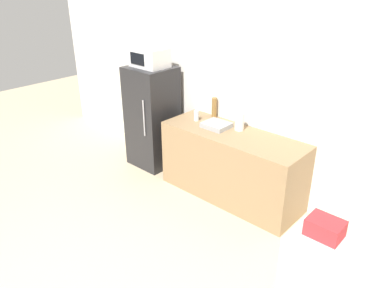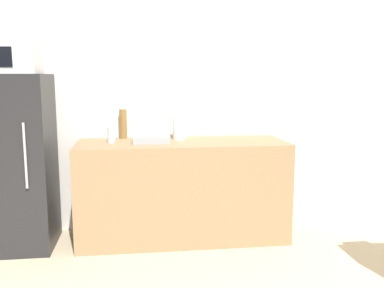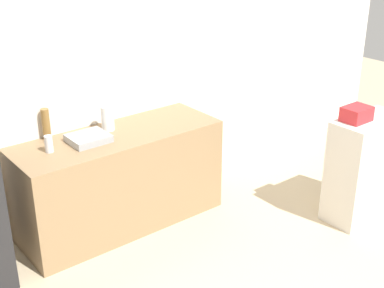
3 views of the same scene
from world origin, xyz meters
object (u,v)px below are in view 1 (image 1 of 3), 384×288
Objects in this scene: basket at (325,228)px; paper_towel_roll at (239,122)px; microwave at (149,57)px; bottle_tall at (214,108)px; bottle_short at (196,116)px; refrigerator at (152,117)px.

basket is 1.12× the size of paper_towel_roll.
microwave is 1.82× the size of bottle_tall.
bottle_tall is (0.92, 0.30, -0.59)m from microwave.
bottle_tall reaches higher than bottle_short.
bottle_tall is at bearing 165.20° from paper_towel_roll.
refrigerator is 3.37m from basket.
bottle_tall reaches higher than paper_towel_roll.
refrigerator is 5.44× the size of bottle_tall.
refrigerator is 0.88m from microwave.
bottle_tall is 0.53m from paper_towel_roll.
microwave is 1.05m from bottle_short.
refrigerator reaches higher than paper_towel_roll.
paper_towel_roll is at bearing 141.46° from basket.
bottle_tall is at bearing 146.02° from basket.
bottle_tall is 0.28m from bottle_short.
microwave is 3.58× the size of bottle_short.
bottle_tall is at bearing 18.30° from refrigerator.
paper_towel_roll is (1.43, 0.17, -0.62)m from microwave.
bottle_short is 0.63× the size of paper_towel_roll.
bottle_short is 0.56× the size of basket.
microwave reaches higher than basket.
microwave reaches higher than paper_towel_roll.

